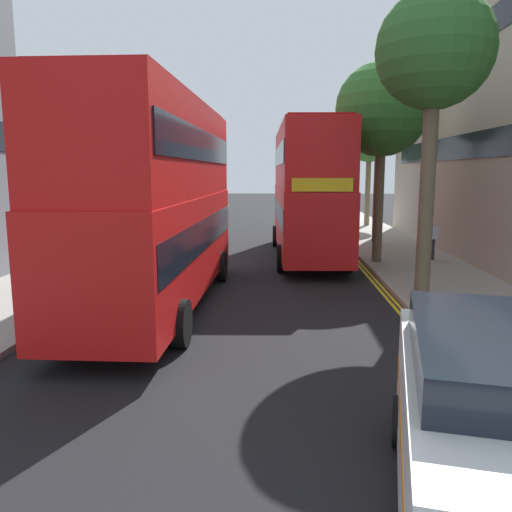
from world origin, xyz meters
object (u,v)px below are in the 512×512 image
Objects in this scene: double_decker_bus_away at (159,197)px; pedestrian_far at (433,239)px; double_decker_bus_oncoming at (307,188)px; taxi_minivan at (500,437)px.

double_decker_bus_away reaches higher than pedestrian_far.
pedestrian_far is at bearing -12.51° from double_decker_bus_oncoming.
pedestrian_far is (4.11, 16.18, -0.08)m from taxi_minivan.
double_decker_bus_oncoming reaches higher than pedestrian_far.
taxi_minivan is at bearing -58.35° from double_decker_bus_away.
pedestrian_far is at bearing 75.76° from taxi_minivan.
taxi_minivan reaches higher than pedestrian_far.
double_decker_bus_oncoming is at bearing 93.29° from taxi_minivan.
pedestrian_far is (9.58, 7.30, -2.04)m from double_decker_bus_away.
pedestrian_far is at bearing 37.28° from double_decker_bus_away.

